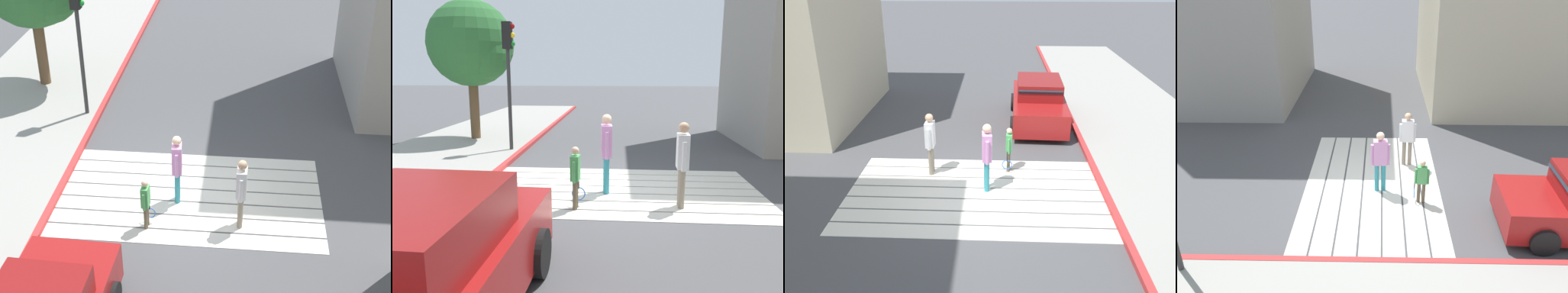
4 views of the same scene
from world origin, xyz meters
The scene contains 9 objects.
ground_plane centered at (0.00, 0.00, 0.00)m, with size 120.00×120.00×0.00m, color #4C4C4F.
crosswalk_stripes centered at (0.00, 0.00, 0.01)m, with size 6.40×3.80×0.01m.
curb_painted centered at (-3.25, 0.00, 0.07)m, with size 0.16×40.00×0.13m, color #BC3333.
car_parked_near_curb centered at (-2.00, -5.24, 0.73)m, with size 2.11×4.36×1.57m.
traffic_light_corner centered at (-3.58, 3.91, 3.04)m, with size 0.39×0.28×4.24m.
street_tree centered at (-5.48, 5.92, 3.63)m, with size 3.20×3.20×5.32m.
pedestrian_adult_lead centered at (-0.28, -0.22, 1.04)m, with size 0.26×0.52×1.79m.
pedestrian_adult_trailing centered at (1.25, -1.05, 1.01)m, with size 0.23×0.51×1.74m.
pedestrian_child_with_racket centered at (-0.85, -1.30, 0.71)m, with size 0.29×0.39×1.27m.
Camera 2 is at (-0.03, -8.68, 2.74)m, focal length 35.76 mm.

